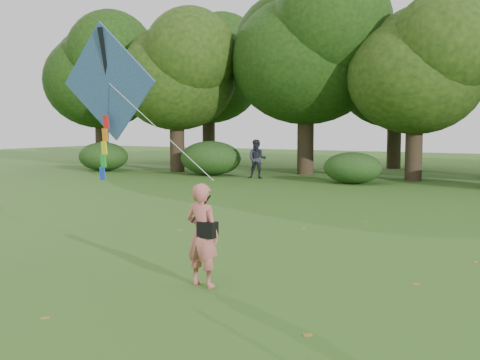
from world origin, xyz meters
The scene contains 7 objects.
ground centered at (0.00, 0.00, 0.00)m, with size 100.00×100.00×0.00m, color #265114.
man_kite_flyer centered at (-0.41, -0.69, 0.85)m, with size 0.62×0.41×1.70m, color #C3625B.
bystander_left centered at (-8.97, 17.29, 0.96)m, with size 0.93×0.73×1.92m, color #272734.
crossbody_bag centered at (-0.30, -0.72, 0.96)m, with size 0.43×0.20×0.69m.
flying_kite centered at (-3.26, 0.30, 3.43)m, with size 4.27×1.42×3.10m.
shrub_band centered at (-0.72, 17.60, 0.86)m, with size 39.15×3.22×1.88m.
fallen_leaves centered at (-0.32, 4.40, 0.01)m, with size 8.47×14.77×0.01m.
Camera 1 is at (4.92, -8.81, 2.64)m, focal length 45.00 mm.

